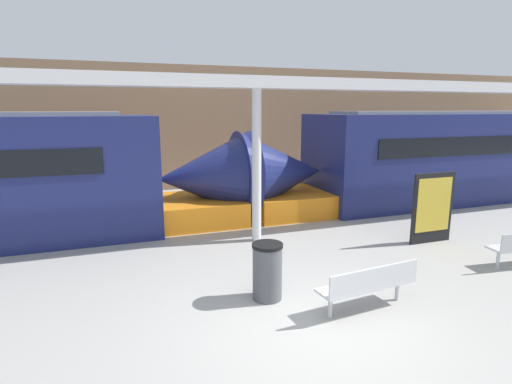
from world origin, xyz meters
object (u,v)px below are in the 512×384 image
at_px(train_left, 467,157).
at_px(support_column_near, 257,167).
at_px(trash_bin, 267,271).
at_px(poster_board, 433,208).
at_px(bench_near, 369,283).

height_order(train_left, support_column_near, support_column_near).
relative_size(trash_bin, support_column_near, 0.27).
relative_size(poster_board, support_column_near, 0.47).
distance_m(poster_board, support_column_near, 4.44).
bearing_deg(bench_near, trash_bin, 140.58).
bearing_deg(trash_bin, bench_near, -34.16).
height_order(trash_bin, poster_board, poster_board).
bearing_deg(trash_bin, support_column_near, 73.77).
height_order(bench_near, poster_board, poster_board).
distance_m(trash_bin, support_column_near, 3.47).
distance_m(bench_near, trash_bin, 1.71).
distance_m(trash_bin, poster_board, 5.14).
height_order(trash_bin, support_column_near, support_column_near).
bearing_deg(trash_bin, train_left, 27.77).
bearing_deg(poster_board, train_left, 36.74).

